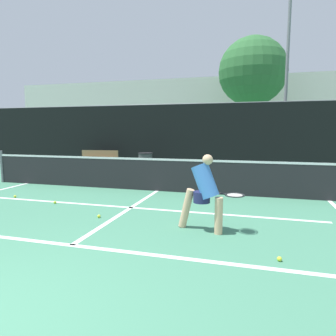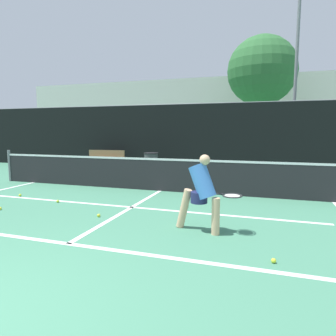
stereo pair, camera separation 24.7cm
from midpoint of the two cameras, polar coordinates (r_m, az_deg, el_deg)
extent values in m
cube|color=white|center=(4.98, -19.26, -13.73)|extent=(11.00, 0.10, 0.01)
cube|color=white|center=(6.92, -8.10, -7.47)|extent=(8.25, 0.10, 0.01)
cube|color=white|center=(6.76, -8.73, -7.84)|extent=(0.10, 4.29, 0.01)
cylinder|color=slate|center=(11.59, -29.63, 0.26)|extent=(0.09, 0.09, 1.07)
cube|color=#232326|center=(8.62, -2.90, -1.29)|extent=(11.00, 0.02, 0.95)
cube|color=white|center=(8.56, -2.92, 1.66)|extent=(11.00, 0.03, 0.06)
cube|color=black|center=(12.90, 3.52, 5.74)|extent=(24.00, 0.06, 2.83)
cylinder|color=slate|center=(12.94, 3.57, 12.12)|extent=(24.00, 0.04, 0.04)
cylinder|color=#DBAD84|center=(5.16, 8.26, -9.01)|extent=(0.14, 0.14, 0.63)
cylinder|color=#DBAD84|center=(5.42, 2.20, -7.66)|extent=(0.33, 0.22, 0.73)
cylinder|color=#1E234C|center=(5.22, 5.08, -5.54)|extent=(0.29, 0.29, 0.19)
cylinder|color=#3F7ACC|center=(5.14, 5.72, -2.49)|extent=(0.51, 0.37, 0.68)
sphere|color=#DBAD84|center=(5.07, 6.17, 1.58)|extent=(0.18, 0.18, 0.18)
cylinder|color=#262628|center=(5.33, 8.15, -4.76)|extent=(0.30, 0.11, 0.03)
torus|color=#262628|center=(5.22, 11.27, -5.09)|extent=(0.42, 0.42, 0.02)
cylinder|color=beige|center=(5.22, 11.27, -5.09)|extent=(0.32, 0.32, 0.01)
sphere|color=#D1E033|center=(7.32, 2.45, -6.34)|extent=(0.07, 0.07, 0.07)
sphere|color=#D1E033|center=(6.87, 2.44, -7.25)|extent=(0.07, 0.07, 0.07)
sphere|color=#D1E033|center=(8.85, -27.84, -4.80)|extent=(0.07, 0.07, 0.07)
sphere|color=#D1E033|center=(4.42, 18.91, -16.07)|extent=(0.07, 0.07, 0.07)
sphere|color=#D1E033|center=(7.75, -21.60, -6.10)|extent=(0.07, 0.07, 0.07)
sphere|color=#D1E033|center=(6.27, -14.14, -8.89)|extent=(0.07, 0.07, 0.07)
cube|color=olive|center=(13.50, -13.61, 1.46)|extent=(1.71, 0.53, 0.04)
cube|color=olive|center=(13.64, -13.34, 2.42)|extent=(1.68, 0.21, 0.42)
cube|color=#333338|center=(13.80, -16.15, 0.58)|extent=(0.06, 0.32, 0.44)
cube|color=#333338|center=(13.27, -10.91, 0.48)|extent=(0.06, 0.32, 0.44)
cylinder|color=#3F3F42|center=(12.36, -4.88, 0.90)|extent=(0.57, 0.57, 0.79)
cylinder|color=black|center=(12.33, -4.90, 2.81)|extent=(0.60, 0.60, 0.04)
cube|color=#B7B7BC|center=(14.79, 18.81, 1.76)|extent=(1.64, 3.97, 0.88)
cube|color=#1E2328|center=(14.55, 18.97, 4.56)|extent=(1.37, 2.38, 0.58)
cylinder|color=black|center=(16.12, 21.17, 1.59)|extent=(0.18, 0.60, 0.60)
cylinder|color=black|center=(13.61, 22.16, 0.58)|extent=(0.18, 0.60, 0.60)
cylinder|color=slate|center=(16.93, 21.25, 15.82)|extent=(0.16, 0.16, 8.83)
cylinder|color=brown|center=(20.63, 15.16, 7.65)|extent=(0.28, 0.28, 3.98)
sphere|color=#2D6633|center=(20.97, 15.49, 17.31)|extent=(4.37, 4.37, 4.37)
cube|color=beige|center=(25.17, 9.61, 9.82)|extent=(36.00, 2.40, 5.85)
camera|label=1|loc=(0.12, -91.11, -0.14)|focal=32.00mm
camera|label=2|loc=(0.12, 88.89, 0.14)|focal=32.00mm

